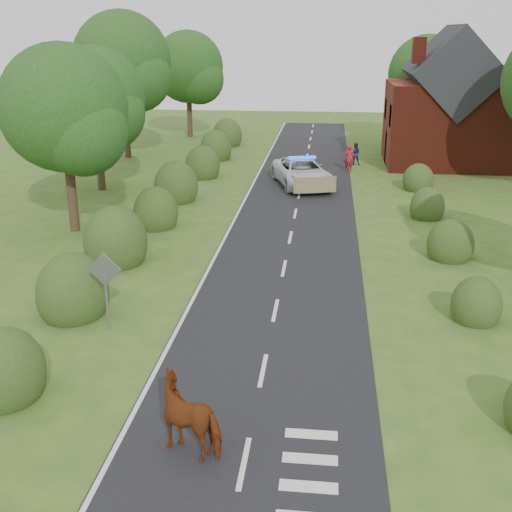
# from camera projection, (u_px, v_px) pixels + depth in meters

# --- Properties ---
(ground) EXTENTS (120.00, 120.00, 0.00)m
(ground) POSITION_uv_depth(u_px,v_px,m) (263.00, 371.00, 17.45)
(ground) COLOR #3A5A22
(road) EXTENTS (6.00, 70.00, 0.02)m
(road) POSITION_uv_depth(u_px,v_px,m) (294.00, 219.00, 31.51)
(road) COLOR black
(road) RESTS_ON ground
(road_markings) EXTENTS (4.96, 70.00, 0.01)m
(road_markings) POSITION_uv_depth(u_px,v_px,m) (257.00, 230.00, 29.73)
(road_markings) COLOR white
(road_markings) RESTS_ON road
(hedgerow_left) EXTENTS (2.75, 50.41, 3.00)m
(hedgerow_left) POSITION_uv_depth(u_px,v_px,m) (146.00, 219.00, 28.85)
(hedgerow_left) COLOR #233815
(hedgerow_left) RESTS_ON ground
(hedgerow_right) EXTENTS (2.10, 45.78, 2.10)m
(hedgerow_right) POSITION_uv_depth(u_px,v_px,m) (445.00, 236.00, 27.08)
(hedgerow_right) COLOR #233815
(hedgerow_right) RESTS_ON ground
(tree_left_a) EXTENTS (5.74, 5.60, 8.38)m
(tree_left_a) POSITION_uv_depth(u_px,v_px,m) (68.00, 114.00, 27.83)
(tree_left_a) COLOR #332316
(tree_left_a) RESTS_ON ground
(tree_left_b) EXTENTS (5.74, 5.60, 8.07)m
(tree_left_b) POSITION_uv_depth(u_px,v_px,m) (98.00, 102.00, 35.59)
(tree_left_b) COLOR #332316
(tree_left_b) RESTS_ON ground
(tree_left_c) EXTENTS (6.97, 6.80, 10.22)m
(tree_left_c) POSITION_uv_depth(u_px,v_px,m) (126.00, 65.00, 44.59)
(tree_left_c) COLOR #332316
(tree_left_c) RESTS_ON ground
(tree_left_d) EXTENTS (6.15, 6.00, 8.89)m
(tree_left_d) POSITION_uv_depth(u_px,v_px,m) (191.00, 70.00, 54.02)
(tree_left_d) COLOR #332316
(tree_left_d) RESTS_ON ground
(tree_right_c) EXTENTS (6.15, 6.00, 8.58)m
(tree_right_c) POSITION_uv_depth(u_px,v_px,m) (430.00, 77.00, 50.18)
(tree_right_c) COLOR #332316
(tree_right_c) RESTS_ON ground
(road_sign) EXTENTS (1.06, 0.08, 2.53)m
(road_sign) POSITION_uv_depth(u_px,v_px,m) (105.00, 280.00, 19.31)
(road_sign) COLOR gray
(road_sign) RESTS_ON ground
(house) EXTENTS (8.00, 7.40, 9.17)m
(house) POSITION_uv_depth(u_px,v_px,m) (448.00, 109.00, 43.31)
(house) COLOR #601D12
(house) RESTS_ON ground
(cow) EXTENTS (2.24, 1.69, 1.42)m
(cow) POSITION_uv_depth(u_px,v_px,m) (194.00, 419.00, 14.04)
(cow) COLOR #582514
(cow) RESTS_ON ground
(police_van) EXTENTS (4.26, 6.38, 1.77)m
(police_van) POSITION_uv_depth(u_px,v_px,m) (302.00, 173.00, 38.03)
(police_van) COLOR silver
(police_van) RESTS_ON ground
(pedestrian_red) EXTENTS (0.66, 0.46, 1.71)m
(pedestrian_red) POSITION_uv_depth(u_px,v_px,m) (349.00, 158.00, 42.10)
(pedestrian_red) COLOR #AE1529
(pedestrian_red) RESTS_ON ground
(pedestrian_purple) EXTENTS (0.77, 0.61, 1.53)m
(pedestrian_purple) POSITION_uv_depth(u_px,v_px,m) (355.00, 154.00, 44.13)
(pedestrian_purple) COLOR #362054
(pedestrian_purple) RESTS_ON ground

